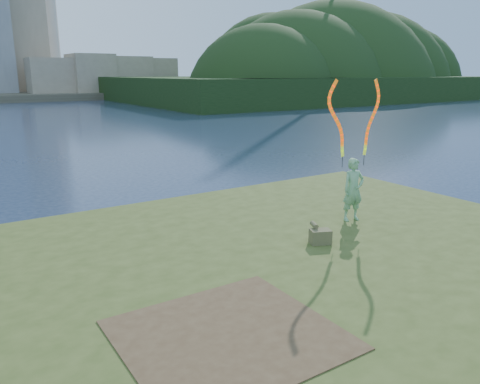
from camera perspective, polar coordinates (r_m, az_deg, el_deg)
ground at (r=11.35m, az=-0.37°, el=-10.27°), size 320.00×320.00×0.00m
grassy_knoll at (r=9.55m, az=7.26°, el=-13.16°), size 20.00×18.00×0.80m
dirt_patch at (r=7.54m, az=-1.42°, el=-16.98°), size 3.20×3.00×0.02m
wooded_hill at (r=94.74m, az=10.74°, el=11.34°), size 78.00×50.00×63.00m
woman_with_ribbons at (r=12.92m, az=13.73°, el=2.63°), size 2.05×0.59×4.09m
canvas_bag at (r=11.26m, az=9.71°, el=-5.28°), size 0.57×0.64×0.46m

